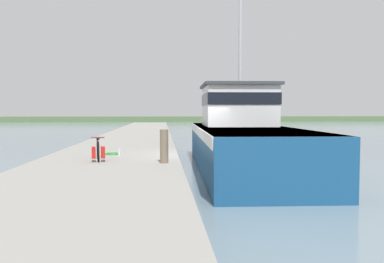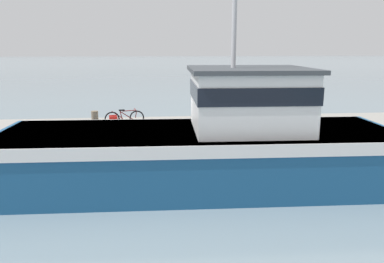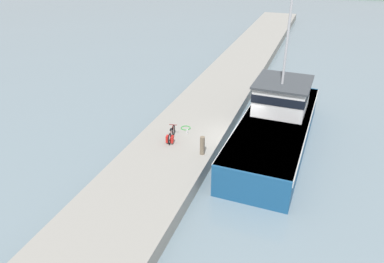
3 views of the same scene
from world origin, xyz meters
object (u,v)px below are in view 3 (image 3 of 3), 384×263
water_bottle_on_curb (187,131)px  fishing_boat_main (277,122)px  bicycle_touring (171,136)px  mooring_post (202,146)px

water_bottle_on_curb → fishing_boat_main: bearing=24.7°
bicycle_touring → water_bottle_on_curb: bearing=54.4°
fishing_boat_main → mooring_post: bearing=-126.1°
water_bottle_on_curb → bicycle_touring: bearing=-114.9°
fishing_boat_main → water_bottle_on_curb: size_ratio=55.48×
fishing_boat_main → bicycle_touring: 6.29m
fishing_boat_main → mooring_post: 5.23m
fishing_boat_main → bicycle_touring: size_ratio=8.30×
bicycle_touring → mooring_post: 2.23m
bicycle_touring → mooring_post: mooring_post is taller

